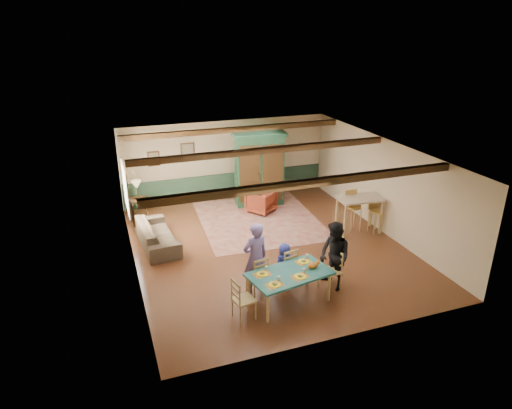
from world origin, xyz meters
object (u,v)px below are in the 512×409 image
object	(u,v)px
dining_chair_far_left	(257,274)
armchair	(261,201)
person_man	(255,258)
person_woman	(335,256)
end_table	(139,208)
sofa	(157,234)
table_lamp	(137,190)
dining_chair_end_left	(244,299)
dining_chair_end_right	(330,271)
bar_stool_left	(353,211)
cat	(313,265)
armoire	(259,169)
bar_stool_right	(376,215)
dining_chair_far_right	(286,265)
person_child	(284,263)
dining_table	(289,288)
counter_table	(359,215)

from	to	relation	value
dining_chair_far_left	armchair	bearing A→B (deg)	-122.00
person_man	person_woman	xyz separation A→B (m)	(1.72, -0.46, -0.04)
end_table	armchair	bearing A→B (deg)	-12.35
sofa	table_lamp	xyz separation A→B (m)	(-0.26, 2.10, 0.60)
dining_chair_end_left	dining_chair_end_right	size ratio (longest dim) A/B	1.00
dining_chair_end_left	dining_chair_end_right	distance (m)	2.24
dining_chair_end_right	end_table	world-z (taller)	dining_chair_end_right
dining_chair_end_left	bar_stool_left	world-z (taller)	bar_stool_left
cat	bar_stool_left	world-z (taller)	bar_stool_left
dining_chair_end_right	armoire	size ratio (longest dim) A/B	0.38
cat	bar_stool_right	xyz separation A→B (m)	(3.24, 2.46, -0.29)
dining_chair_end_left	armoire	bearing A→B (deg)	-33.55
armoire	armchair	distance (m)	1.10
bar_stool_right	dining_chair_far_right	bearing A→B (deg)	-159.64
person_woman	dining_chair_far_left	bearing A→B (deg)	-113.57
dining_chair_end_left	sofa	size ratio (longest dim) A/B	0.42
person_woman	person_child	bearing A→B (deg)	-133.26
dining_table	cat	distance (m)	0.71
armoire	bar_stool_right	size ratio (longest dim) A/B	2.32
dining_table	dining_chair_end_right	world-z (taller)	dining_chair_end_right
dining_chair_far_right	end_table	size ratio (longest dim) A/B	1.46
dining_table	armoire	world-z (taller)	armoire
cat	counter_table	bearing A→B (deg)	32.77
dining_table	sofa	bearing A→B (deg)	121.61
armchair	counter_table	size ratio (longest dim) A/B	0.62
person_child	table_lamp	xyz separation A→B (m)	(-2.79, 4.99, 0.43)
armoire	sofa	size ratio (longest dim) A/B	1.11
dining_table	person_child	distance (m)	0.88
dining_chair_far_left	counter_table	bearing A→B (deg)	-162.87
person_child	bar_stool_left	size ratio (longest dim) A/B	0.81
dining_table	table_lamp	bearing A→B (deg)	113.66
person_woman	counter_table	world-z (taller)	person_woman
dining_chair_far_left	cat	bearing A→B (deg)	139.20
armoire	armchair	size ratio (longest dim) A/B	3.07
cat	sofa	xyz separation A→B (m)	(-2.84, 3.73, -0.50)
dining_table	end_table	bearing A→B (deg)	113.66
dining_chair_far_left	sofa	bearing A→B (deg)	-71.06
end_table	counter_table	size ratio (longest dim) A/B	0.50
person_man	armoire	bearing A→B (deg)	-121.64
dining_chair_end_left	person_child	xyz separation A→B (m)	(1.33, 1.05, 0.03)
person_man	armchair	distance (m)	4.67
cat	end_table	world-z (taller)	cat
dining_chair_end_left	end_table	xyz separation A→B (m)	(-1.46, 6.04, -0.15)
dining_chair_end_left	cat	distance (m)	1.69
dining_chair_far_right	dining_chair_end_right	xyz separation A→B (m)	(0.85, -0.55, 0.00)
person_man	armoire	distance (m)	5.35
dining_chair_far_left	person_man	world-z (taller)	person_man
sofa	counter_table	bearing A→B (deg)	-105.26
armchair	sofa	xyz separation A→B (m)	(-3.49, -1.28, -0.04)
cat	table_lamp	bearing A→B (deg)	107.17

